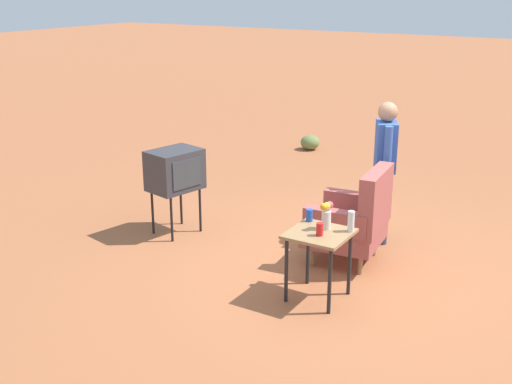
{
  "coord_description": "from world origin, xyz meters",
  "views": [
    {
      "loc": [
        5.87,
        2.43,
        2.92
      ],
      "look_at": [
        0.01,
        -1.13,
        0.65
      ],
      "focal_mm": 45.06,
      "sensor_mm": 36.0,
      "label": 1
    }
  ],
  "objects_px": {
    "person_standing": "(385,163)",
    "bottle_short_clear": "(351,221)",
    "side_table": "(319,243)",
    "flower_vase": "(326,214)",
    "armchair": "(354,219)",
    "soda_can_red": "(320,229)",
    "tv_on_stand": "(175,171)",
    "soda_can_blue": "(309,215)"
  },
  "relations": [
    {
      "from": "side_table",
      "to": "soda_can_blue",
      "type": "height_order",
      "value": "soda_can_blue"
    },
    {
      "from": "armchair",
      "to": "side_table",
      "type": "relative_size",
      "value": 1.56
    },
    {
      "from": "soda_can_red",
      "to": "flower_vase",
      "type": "height_order",
      "value": "flower_vase"
    },
    {
      "from": "armchair",
      "to": "bottle_short_clear",
      "type": "distance_m",
      "value": 0.87
    },
    {
      "from": "person_standing",
      "to": "bottle_short_clear",
      "type": "bearing_deg",
      "value": 9.32
    },
    {
      "from": "flower_vase",
      "to": "person_standing",
      "type": "bearing_deg",
      "value": -179.1
    },
    {
      "from": "person_standing",
      "to": "flower_vase",
      "type": "bearing_deg",
      "value": 0.9
    },
    {
      "from": "side_table",
      "to": "person_standing",
      "type": "bearing_deg",
      "value": -179.65
    },
    {
      "from": "soda_can_red",
      "to": "armchair",
      "type": "bearing_deg",
      "value": -175.74
    },
    {
      "from": "armchair",
      "to": "soda_can_red",
      "type": "distance_m",
      "value": 1.05
    },
    {
      "from": "soda_can_blue",
      "to": "flower_vase",
      "type": "relative_size",
      "value": 0.46
    },
    {
      "from": "bottle_short_clear",
      "to": "flower_vase",
      "type": "bearing_deg",
      "value": -73.81
    },
    {
      "from": "soda_can_blue",
      "to": "bottle_short_clear",
      "type": "relative_size",
      "value": 0.61
    },
    {
      "from": "person_standing",
      "to": "soda_can_blue",
      "type": "relative_size",
      "value": 13.44
    },
    {
      "from": "person_standing",
      "to": "soda_can_red",
      "type": "xyz_separation_m",
      "value": [
        1.76,
        0.04,
        -0.2
      ]
    },
    {
      "from": "soda_can_blue",
      "to": "soda_can_red",
      "type": "height_order",
      "value": "same"
    },
    {
      "from": "side_table",
      "to": "flower_vase",
      "type": "xyz_separation_m",
      "value": [
        -0.11,
        0.01,
        0.25
      ]
    },
    {
      "from": "flower_vase",
      "to": "soda_can_red",
      "type": "bearing_deg",
      "value": 6.39
    },
    {
      "from": "tv_on_stand",
      "to": "flower_vase",
      "type": "height_order",
      "value": "tv_on_stand"
    },
    {
      "from": "bottle_short_clear",
      "to": "soda_can_red",
      "type": "bearing_deg",
      "value": -39.76
    },
    {
      "from": "armchair",
      "to": "tv_on_stand",
      "type": "height_order",
      "value": "armchair"
    },
    {
      "from": "soda_can_blue",
      "to": "person_standing",
      "type": "bearing_deg",
      "value": 172.2
    },
    {
      "from": "armchair",
      "to": "side_table",
      "type": "xyz_separation_m",
      "value": [
        0.95,
        0.04,
        0.08
      ]
    },
    {
      "from": "soda_can_red",
      "to": "flower_vase",
      "type": "xyz_separation_m",
      "value": [
        -0.18,
        -0.02,
        0.09
      ]
    },
    {
      "from": "side_table",
      "to": "soda_can_blue",
      "type": "xyz_separation_m",
      "value": [
        -0.21,
        -0.21,
        0.17
      ]
    },
    {
      "from": "side_table",
      "to": "person_standing",
      "type": "xyz_separation_m",
      "value": [
        -1.69,
        -0.01,
        0.36
      ]
    },
    {
      "from": "person_standing",
      "to": "bottle_short_clear",
      "type": "height_order",
      "value": "person_standing"
    },
    {
      "from": "armchair",
      "to": "soda_can_blue",
      "type": "bearing_deg",
      "value": -13.1
    },
    {
      "from": "side_table",
      "to": "person_standing",
      "type": "relative_size",
      "value": 0.41
    },
    {
      "from": "armchair",
      "to": "soda_can_blue",
      "type": "height_order",
      "value": "armchair"
    },
    {
      "from": "armchair",
      "to": "bottle_short_clear",
      "type": "bearing_deg",
      "value": 19.88
    },
    {
      "from": "tv_on_stand",
      "to": "soda_can_blue",
      "type": "distance_m",
      "value": 2.03
    },
    {
      "from": "bottle_short_clear",
      "to": "flower_vase",
      "type": "xyz_separation_m",
      "value": [
        0.07,
        -0.22,
        0.05
      ]
    },
    {
      "from": "tv_on_stand",
      "to": "flower_vase",
      "type": "relative_size",
      "value": 3.89
    },
    {
      "from": "tv_on_stand",
      "to": "person_standing",
      "type": "relative_size",
      "value": 0.63
    },
    {
      "from": "armchair",
      "to": "soda_can_blue",
      "type": "xyz_separation_m",
      "value": [
        0.74,
        -0.17,
        0.24
      ]
    },
    {
      "from": "side_table",
      "to": "tv_on_stand",
      "type": "height_order",
      "value": "tv_on_stand"
    },
    {
      "from": "person_standing",
      "to": "flower_vase",
      "type": "xyz_separation_m",
      "value": [
        1.58,
        0.02,
        -0.11
      ]
    },
    {
      "from": "bottle_short_clear",
      "to": "flower_vase",
      "type": "relative_size",
      "value": 0.75
    },
    {
      "from": "person_standing",
      "to": "armchair",
      "type": "bearing_deg",
      "value": -2.39
    },
    {
      "from": "person_standing",
      "to": "soda_can_red",
      "type": "relative_size",
      "value": 13.44
    },
    {
      "from": "side_table",
      "to": "tv_on_stand",
      "type": "bearing_deg",
      "value": -106.16
    }
  ]
}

